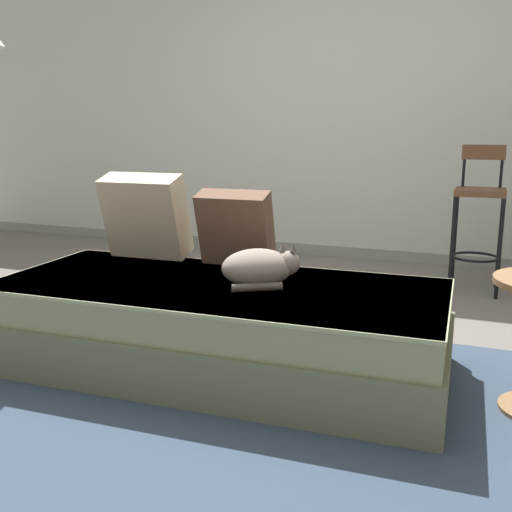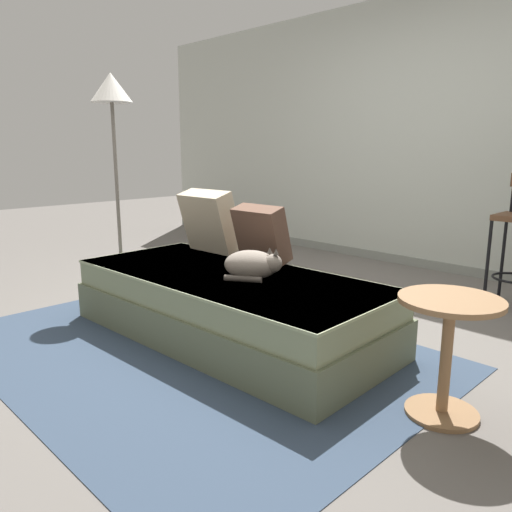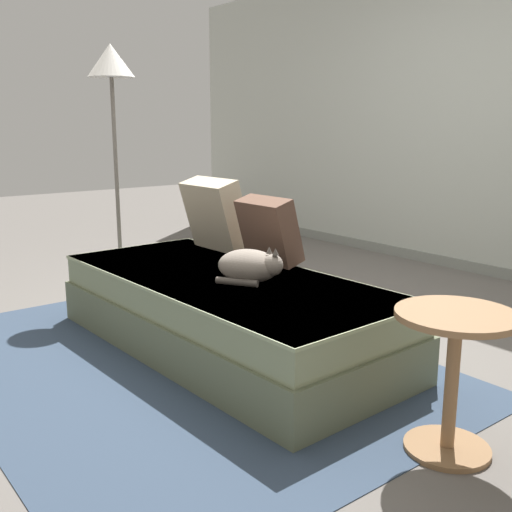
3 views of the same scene
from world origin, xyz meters
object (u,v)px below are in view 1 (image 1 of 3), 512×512
object	(u,v)px
cat	(260,268)
bar_stool_near_window	(479,211)
throw_pillow_middle	(236,228)
couch	(218,325)
throw_pillow_corner	(146,216)

from	to	relation	value
cat	bar_stool_near_window	distance (m)	2.03
throw_pillow_middle	cat	xyz separation A→B (m)	(0.26, -0.34, -0.11)
couch	throw_pillow_corner	distance (m)	0.80
cat	bar_stool_near_window	world-z (taller)	bar_stool_near_window
throw_pillow_corner	bar_stool_near_window	world-z (taller)	bar_stool_near_window
throw_pillow_middle	bar_stool_near_window	world-z (taller)	bar_stool_near_window
couch	throw_pillow_middle	xyz separation A→B (m)	(-0.06, 0.36, 0.40)
throw_pillow_corner	bar_stool_near_window	size ratio (longest dim) A/B	0.47
couch	bar_stool_near_window	xyz separation A→B (m)	(1.07, 1.85, 0.35)
throw_pillow_corner	cat	xyz separation A→B (m)	(0.78, -0.32, -0.15)
throw_pillow_corner	throw_pillow_middle	xyz separation A→B (m)	(0.52, 0.02, -0.04)
throw_pillow_middle	cat	size ratio (longest dim) A/B	0.99
throw_pillow_corner	cat	world-z (taller)	throw_pillow_corner
bar_stool_near_window	couch	bearing A→B (deg)	-120.04
throw_pillow_corner	couch	bearing A→B (deg)	-30.58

